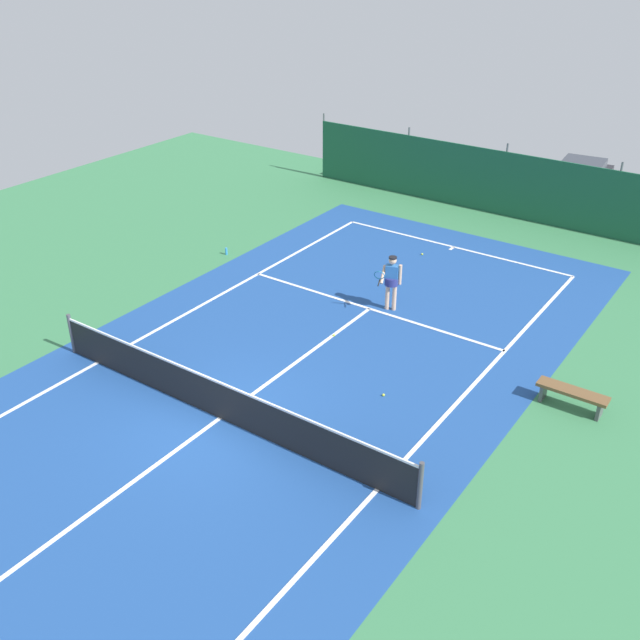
{
  "coord_description": "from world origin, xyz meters",
  "views": [
    {
      "loc": [
        9.5,
        -9.72,
        9.87
      ],
      "look_at": [
        0.15,
        3.7,
        0.9
      ],
      "focal_mm": 41.26,
      "sensor_mm": 36.0,
      "label": 1
    }
  ],
  "objects_px": {
    "tennis_net": "(219,399)",
    "parked_car": "(579,183)",
    "tennis_ball_midcourt": "(334,335)",
    "courtside_bench": "(572,394)",
    "water_bottle": "(226,251)",
    "tennis_ball_near_player": "(384,395)",
    "tennis_ball_by_sideline": "(422,254)",
    "tennis_player": "(391,279)"
  },
  "relations": [
    {
      "from": "tennis_ball_by_sideline",
      "to": "tennis_player",
      "type": "bearing_deg",
      "value": -74.95
    },
    {
      "from": "tennis_net",
      "to": "tennis_ball_by_sideline",
      "type": "distance_m",
      "value": 10.72
    },
    {
      "from": "tennis_ball_near_player",
      "to": "tennis_ball_by_sideline",
      "type": "bearing_deg",
      "value": 111.79
    },
    {
      "from": "tennis_ball_near_player",
      "to": "parked_car",
      "type": "bearing_deg",
      "value": 91.96
    },
    {
      "from": "tennis_net",
      "to": "tennis_ball_midcourt",
      "type": "xyz_separation_m",
      "value": [
        0.04,
        4.51,
        -0.48
      ]
    },
    {
      "from": "tennis_ball_near_player",
      "to": "tennis_ball_midcourt",
      "type": "relative_size",
      "value": 1.0
    },
    {
      "from": "tennis_player",
      "to": "tennis_ball_by_sideline",
      "type": "xyz_separation_m",
      "value": [
        -1.07,
        3.98,
        -0.93
      ]
    },
    {
      "from": "tennis_ball_by_sideline",
      "to": "water_bottle",
      "type": "distance_m",
      "value": 6.53
    },
    {
      "from": "parked_car",
      "to": "courtside_bench",
      "type": "height_order",
      "value": "parked_car"
    },
    {
      "from": "tennis_player",
      "to": "water_bottle",
      "type": "height_order",
      "value": "tennis_player"
    },
    {
      "from": "tennis_ball_near_player",
      "to": "tennis_ball_midcourt",
      "type": "height_order",
      "value": "same"
    },
    {
      "from": "tennis_player",
      "to": "courtside_bench",
      "type": "relative_size",
      "value": 1.03
    },
    {
      "from": "courtside_bench",
      "to": "parked_car",
      "type": "bearing_deg",
      "value": 107.33
    },
    {
      "from": "tennis_net",
      "to": "tennis_ball_by_sideline",
      "type": "relative_size",
      "value": 153.33
    },
    {
      "from": "tennis_ball_midcourt",
      "to": "courtside_bench",
      "type": "bearing_deg",
      "value": 3.44
    },
    {
      "from": "tennis_ball_midcourt",
      "to": "parked_car",
      "type": "bearing_deg",
      "value": 81.99
    },
    {
      "from": "tennis_player",
      "to": "courtside_bench",
      "type": "bearing_deg",
      "value": 143.51
    },
    {
      "from": "parked_car",
      "to": "water_bottle",
      "type": "bearing_deg",
      "value": -130.36
    },
    {
      "from": "tennis_ball_near_player",
      "to": "parked_car",
      "type": "height_order",
      "value": "parked_car"
    },
    {
      "from": "tennis_ball_by_sideline",
      "to": "tennis_ball_midcourt",
      "type": "bearing_deg",
      "value": -84.33
    },
    {
      "from": "tennis_ball_by_sideline",
      "to": "water_bottle",
      "type": "relative_size",
      "value": 0.28
    },
    {
      "from": "parked_car",
      "to": "water_bottle",
      "type": "xyz_separation_m",
      "value": [
        -7.98,
        -11.62,
        -0.72
      ]
    },
    {
      "from": "tennis_player",
      "to": "tennis_ball_by_sideline",
      "type": "bearing_deg",
      "value": -93.99
    },
    {
      "from": "courtside_bench",
      "to": "water_bottle",
      "type": "bearing_deg",
      "value": 170.24
    },
    {
      "from": "tennis_net",
      "to": "courtside_bench",
      "type": "bearing_deg",
      "value": 37.74
    },
    {
      "from": "tennis_player",
      "to": "tennis_ball_midcourt",
      "type": "xyz_separation_m",
      "value": [
        -0.46,
        -2.2,
        -0.93
      ]
    },
    {
      "from": "tennis_player",
      "to": "tennis_ball_near_player",
      "type": "height_order",
      "value": "tennis_player"
    },
    {
      "from": "tennis_player",
      "to": "water_bottle",
      "type": "distance_m",
      "value": 6.51
    },
    {
      "from": "tennis_ball_midcourt",
      "to": "water_bottle",
      "type": "bearing_deg",
      "value": 157.48
    },
    {
      "from": "tennis_ball_by_sideline",
      "to": "courtside_bench",
      "type": "xyz_separation_m",
      "value": [
        6.88,
        -5.81,
        0.34
      ]
    },
    {
      "from": "tennis_ball_by_sideline",
      "to": "water_bottle",
      "type": "xyz_separation_m",
      "value": [
        -5.38,
        -3.7,
        0.09
      ]
    },
    {
      "from": "courtside_bench",
      "to": "water_bottle",
      "type": "xyz_separation_m",
      "value": [
        -12.26,
        2.11,
        -0.25
      ]
    },
    {
      "from": "tennis_ball_near_player",
      "to": "tennis_ball_by_sideline",
      "type": "xyz_separation_m",
      "value": [
        -3.14,
        7.85,
        0.0
      ]
    },
    {
      "from": "tennis_ball_by_sideline",
      "to": "courtside_bench",
      "type": "bearing_deg",
      "value": -40.17
    },
    {
      "from": "tennis_ball_near_player",
      "to": "tennis_ball_by_sideline",
      "type": "relative_size",
      "value": 1.0
    },
    {
      "from": "tennis_net",
      "to": "tennis_ball_midcourt",
      "type": "relative_size",
      "value": 153.33
    },
    {
      "from": "tennis_player",
      "to": "parked_car",
      "type": "bearing_deg",
      "value": -116.35
    },
    {
      "from": "tennis_net",
      "to": "tennis_ball_by_sideline",
      "type": "height_order",
      "value": "tennis_net"
    },
    {
      "from": "tennis_net",
      "to": "courtside_bench",
      "type": "xyz_separation_m",
      "value": [
        6.31,
        4.88,
        -0.14
      ]
    },
    {
      "from": "tennis_net",
      "to": "parked_car",
      "type": "xyz_separation_m",
      "value": [
        2.03,
        18.61,
        0.33
      ]
    },
    {
      "from": "tennis_player",
      "to": "tennis_ball_by_sideline",
      "type": "height_order",
      "value": "tennis_player"
    },
    {
      "from": "tennis_ball_midcourt",
      "to": "courtside_bench",
      "type": "distance_m",
      "value": 6.29
    }
  ]
}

